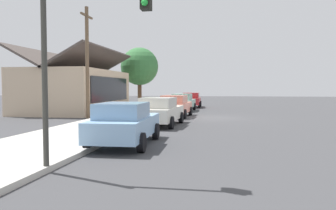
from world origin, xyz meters
TOP-DOWN VIEW (x-y plane):
  - ground_plane at (0.00, 0.00)m, footprint 120.00×120.00m
  - sidewalk_curb at (0.00, 5.60)m, footprint 60.00×4.20m
  - car_skyblue at (-11.88, 2.79)m, footprint 4.62×2.14m
  - car_ivory at (-5.45, 2.71)m, footprint 4.86×2.25m
  - car_coral at (0.27, 2.66)m, footprint 4.72×2.17m
  - car_seafoam at (6.50, 2.87)m, footprint 4.72×2.12m
  - car_cherry at (12.14, 2.61)m, footprint 4.60×2.12m
  - storefront_building at (3.86, 11.98)m, footprint 11.83×6.64m
  - shade_tree at (11.92, 8.31)m, footprint 4.12×4.12m
  - traffic_light_main at (-16.04, 2.54)m, footprint 0.37×2.79m
  - utility_pole_wooden at (-2.58, 8.20)m, footprint 1.80×0.24m
  - fire_hydrant_red at (9.74, 4.20)m, footprint 0.22×0.22m

SIDE VIEW (x-z plane):
  - ground_plane at x=0.00m, z-range 0.00..0.00m
  - sidewalk_curb at x=0.00m, z-range 0.00..0.16m
  - fire_hydrant_red at x=9.74m, z-range 0.14..0.85m
  - car_skyblue at x=-11.88m, z-range 0.02..1.61m
  - car_cherry at x=12.14m, z-range 0.02..1.61m
  - car_seafoam at x=6.50m, z-range 0.02..1.61m
  - car_coral at x=0.27m, z-range 0.02..1.61m
  - car_ivory at x=-5.45m, z-range 0.02..1.61m
  - storefront_building at x=3.86m, z-range -0.77..4.68m
  - traffic_light_main at x=-16.04m, z-range 0.89..6.09m
  - utility_pole_wooden at x=-2.58m, z-range 0.18..7.68m
  - shade_tree at x=11.92m, z-range 1.18..7.71m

